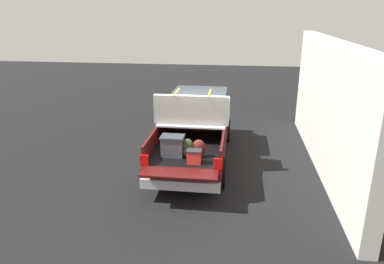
% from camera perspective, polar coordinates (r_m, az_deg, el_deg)
% --- Properties ---
extents(ground_plane, '(40.00, 40.00, 0.00)m').
position_cam_1_polar(ground_plane, '(11.33, 0.40, -4.30)').
color(ground_plane, black).
extents(pickup_truck, '(6.05, 2.09, 2.23)m').
position_cam_1_polar(pickup_truck, '(11.32, 0.62, 0.90)').
color(pickup_truck, '#470F0F').
rests_on(pickup_truck, ground_plane).
extents(building_facade, '(8.62, 0.36, 3.67)m').
position_cam_1_polar(building_facade, '(10.92, 20.65, 3.74)').
color(building_facade, silver).
rests_on(building_facade, ground_plane).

